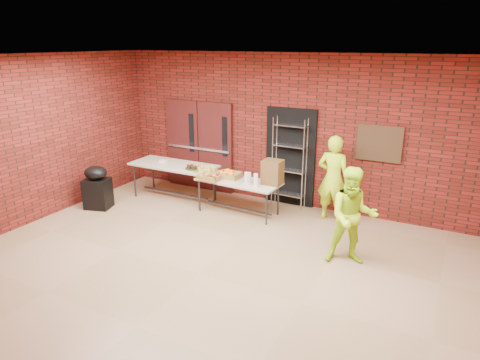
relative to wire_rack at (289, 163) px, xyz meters
name	(u,v)px	position (x,y,z in m)	size (l,w,h in m)	color
room	(196,175)	(-0.13, -3.32, 0.64)	(8.08, 7.08, 3.28)	#8D714C
double_doors	(199,146)	(-2.33, 0.12, 0.09)	(1.78, 0.12, 2.10)	#421213
dark_doorway	(290,157)	(-0.03, 0.14, 0.09)	(1.10, 0.06, 2.10)	black
bronze_plaque	(379,143)	(1.77, 0.13, 0.59)	(0.85, 0.04, 0.70)	#3E2B18
wire_rack	(289,163)	(0.00, 0.00, 0.00)	(0.71, 0.24, 1.92)	#B8B8BF
table_left	(174,167)	(-2.44, -0.77, -0.22)	(1.97, 0.83, 0.81)	tan
table_right	(238,183)	(-0.75, -0.87, -0.31)	(1.75, 0.80, 0.71)	tan
basket_bananas	(208,174)	(-1.44, -0.93, -0.19)	(0.48, 0.37, 0.15)	#A38141
basket_oranges	(229,175)	(-1.02, -0.78, -0.19)	(0.46, 0.36, 0.14)	#A38141
basket_apples	(210,177)	(-1.30, -1.08, -0.19)	(0.44, 0.34, 0.14)	#A38141
muffin_tray	(194,167)	(-1.84, -0.85, -0.11)	(0.38, 0.38, 0.09)	#134712
napkin_box	(163,161)	(-2.73, -0.76, -0.13)	(0.16, 0.11, 0.05)	white
coffee_dispenser	(273,172)	(-0.06, -0.74, -0.01)	(0.37, 0.33, 0.49)	brown
cup_stack_front	(246,178)	(-0.53, -0.96, -0.14)	(0.08, 0.08, 0.23)	white
cup_stack_mid	(256,180)	(-0.28, -1.03, -0.13)	(0.08, 0.08, 0.25)	white
cup_stack_back	(249,178)	(-0.49, -0.90, -0.14)	(0.07, 0.07, 0.22)	white
covered_grill	(97,187)	(-3.54, -2.00, -0.50)	(0.61, 0.55, 0.93)	black
volunteer_woman	(333,179)	(1.04, -0.31, -0.10)	(0.63, 0.41, 1.72)	#BBF31B
volunteer_man	(352,216)	(1.80, -1.87, -0.17)	(0.77, 0.60, 1.59)	#BBF31B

